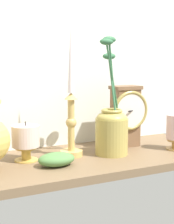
# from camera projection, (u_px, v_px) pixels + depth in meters

# --- Properties ---
(ground_plane) EXTENTS (1.00, 0.36, 0.02)m
(ground_plane) POSITION_uv_depth(u_px,v_px,m) (69.00, 162.00, 1.10)
(ground_plane) COLOR brown
(back_wall) EXTENTS (1.20, 0.02, 0.65)m
(back_wall) POSITION_uv_depth(u_px,v_px,m) (46.00, 52.00, 1.22)
(back_wall) COLOR white
(back_wall) RESTS_ON ground_plane
(mantel_clock) EXTENTS (0.14, 0.09, 0.21)m
(mantel_clock) POSITION_uv_depth(u_px,v_px,m) (126.00, 115.00, 1.24)
(mantel_clock) COLOR brown
(mantel_clock) RESTS_ON ground_plane
(candlestick_tall_left) EXTENTS (0.07, 0.07, 0.40)m
(candlestick_tall_left) POSITION_uv_depth(u_px,v_px,m) (71.00, 113.00, 1.11)
(candlestick_tall_left) COLOR tan
(candlestick_tall_left) RESTS_ON ground_plane
(brass_vase_jar) EXTENTS (0.10, 0.10, 0.37)m
(brass_vase_jar) POSITION_uv_depth(u_px,v_px,m) (112.00, 127.00, 1.14)
(brass_vase_jar) COLOR tan
(brass_vase_jar) RESTS_ON ground_plane
(pillar_candle_near_clock) EXTENTS (0.08, 0.08, 0.12)m
(pillar_candle_near_clock) POSITION_uv_depth(u_px,v_px,m) (26.00, 139.00, 1.07)
(pillar_candle_near_clock) COLOR gold
(pillar_candle_near_clock) RESTS_ON ground_plane
(ivy_sprig) EXTENTS (0.11, 0.08, 0.04)m
(ivy_sprig) POSITION_uv_depth(u_px,v_px,m) (56.00, 159.00, 1.02)
(ivy_sprig) COLOR #518043
(ivy_sprig) RESTS_ON ground_plane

